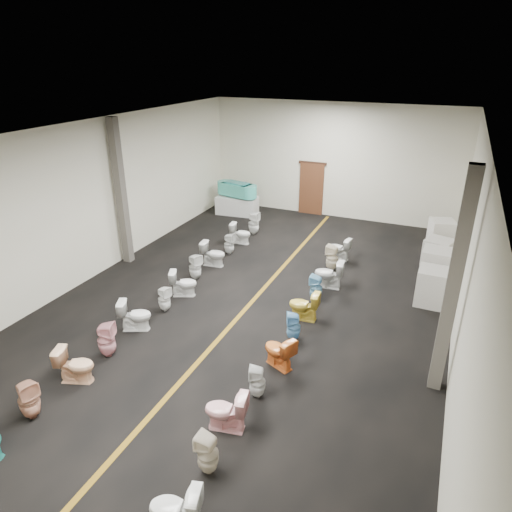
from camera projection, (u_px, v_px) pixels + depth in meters
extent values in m
plane|color=black|center=(250.00, 304.00, 12.21)|extent=(16.00, 16.00, 0.00)
plane|color=black|center=(249.00, 132.00, 10.38)|extent=(16.00, 16.00, 0.00)
plane|color=beige|center=(333.00, 161.00, 18.00)|extent=(10.00, 0.00, 10.00)
plane|color=beige|center=(91.00, 201.00, 13.12)|extent=(0.00, 16.00, 16.00)
plane|color=beige|center=(469.00, 258.00, 9.47)|extent=(0.00, 16.00, 16.00)
cube|color=#825B12|center=(250.00, 304.00, 12.21)|extent=(0.12, 15.60, 0.01)
cube|color=#562D19|center=(311.00, 189.00, 18.73)|extent=(1.00, 0.10, 2.10)
cube|color=#331C11|center=(313.00, 163.00, 18.30)|extent=(1.15, 0.08, 0.10)
cube|color=#59544C|center=(121.00, 193.00, 13.86)|extent=(0.25, 0.25, 4.50)
cube|color=#59544C|center=(453.00, 287.00, 8.30)|extent=(0.25, 0.25, 4.50)
cube|color=silver|center=(237.00, 205.00, 18.95)|extent=(1.73, 0.99, 0.74)
cube|color=#44C4B1|center=(237.00, 189.00, 18.67)|extent=(1.31, 0.89, 0.50)
cylinder|color=#44C4B1|center=(225.00, 187.00, 18.99)|extent=(0.66, 0.66, 0.50)
cylinder|color=#44C4B1|center=(249.00, 192.00, 18.35)|extent=(0.66, 0.66, 0.50)
cube|color=teal|center=(237.00, 185.00, 18.59)|extent=(1.07, 0.66, 0.20)
cube|color=beige|center=(432.00, 287.00, 12.04)|extent=(0.79, 0.79, 1.00)
cube|color=silver|center=(435.00, 267.00, 13.03)|extent=(0.82, 0.82, 1.09)
cube|color=beige|center=(438.00, 253.00, 14.28)|extent=(0.96, 0.96, 0.86)
cube|color=silver|center=(441.00, 236.00, 15.33)|extent=(0.94, 0.94, 1.07)
imported|color=tan|center=(29.00, 399.00, 8.25)|extent=(0.48, 0.47, 0.81)
imported|color=#FFC497|center=(75.00, 365.00, 9.20)|extent=(0.85, 0.66, 0.77)
imported|color=pink|center=(106.00, 340.00, 9.95)|extent=(0.48, 0.48, 0.83)
imported|color=white|center=(135.00, 315.00, 10.95)|extent=(0.87, 0.71, 0.77)
imported|color=white|center=(164.00, 299.00, 11.75)|extent=(0.38, 0.38, 0.69)
imported|color=white|center=(183.00, 283.00, 12.51)|extent=(0.83, 0.67, 0.74)
imported|color=white|center=(195.00, 267.00, 13.40)|extent=(0.47, 0.46, 0.80)
imported|color=silver|center=(213.00, 254.00, 14.29)|extent=(0.81, 0.52, 0.78)
imported|color=silver|center=(229.00, 244.00, 15.11)|extent=(0.33, 0.33, 0.72)
imported|color=white|center=(241.00, 233.00, 15.99)|extent=(0.75, 0.48, 0.73)
imported|color=white|center=(254.00, 223.00, 16.77)|extent=(0.40, 0.39, 0.85)
imported|color=white|center=(175.00, 510.00, 6.28)|extent=(0.83, 0.61, 0.76)
imported|color=beige|center=(208.00, 454.00, 7.16)|extent=(0.35, 0.34, 0.75)
imported|color=#FBB4B7|center=(226.00, 411.00, 8.00)|extent=(0.83, 0.57, 0.78)
imported|color=silver|center=(257.00, 382.00, 8.78)|extent=(0.40, 0.39, 0.69)
imported|color=orange|center=(279.00, 351.00, 9.64)|extent=(0.85, 0.69, 0.75)
imported|color=#69AAD9|center=(294.00, 327.00, 10.54)|extent=(0.43, 0.42, 0.71)
imported|color=gold|center=(304.00, 305.00, 11.37)|extent=(0.78, 0.47, 0.77)
imported|color=#79B9DD|center=(316.00, 288.00, 12.26)|extent=(0.34, 0.33, 0.73)
imported|color=silver|center=(329.00, 274.00, 12.93)|extent=(0.85, 0.53, 0.83)
imported|color=#F0E3C4|center=(332.00, 258.00, 13.98)|extent=(0.40, 0.39, 0.82)
imported|color=white|center=(339.00, 249.00, 14.71)|extent=(0.79, 0.52, 0.75)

